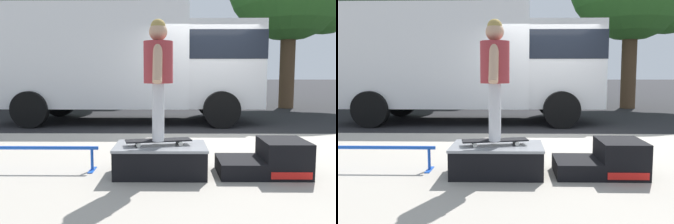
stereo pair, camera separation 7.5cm
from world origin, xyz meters
TOP-DOWN VIEW (x-y plane):
  - ground_plane at (0.00, 0.00)m, footprint 140.00×140.00m
  - sidewalk_slab at (0.00, -3.00)m, footprint 50.00×5.00m
  - skate_box at (-0.99, -3.37)m, footprint 1.09×0.70m
  - kicker_ramp at (0.32, -3.37)m, footprint 1.04×0.65m
  - grind_rail at (-2.55, -3.23)m, footprint 1.57×0.28m
  - skateboard at (-1.01, -3.39)m, footprint 0.80×0.36m
  - skater_kid at (-1.01, -3.39)m, footprint 0.34×0.72m
  - box_truck at (-1.96, 2.20)m, footprint 6.91×2.63m
  - house_behind at (-5.22, 13.36)m, footprint 9.54×8.22m

SIDE VIEW (x-z plane):
  - ground_plane at x=0.00m, z-range 0.00..0.00m
  - sidewalk_slab at x=0.00m, z-range 0.00..0.12m
  - kicker_ramp at x=0.32m, z-range 0.08..0.50m
  - skate_box at x=-0.99m, z-range 0.13..0.49m
  - grind_rail at x=-2.55m, z-range 0.20..0.51m
  - skateboard at x=-1.01m, z-range 0.50..0.57m
  - skater_kid at x=-1.01m, z-range 0.67..2.08m
  - box_truck at x=-1.96m, z-range 0.18..3.23m
  - house_behind at x=-5.22m, z-range 0.04..8.44m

